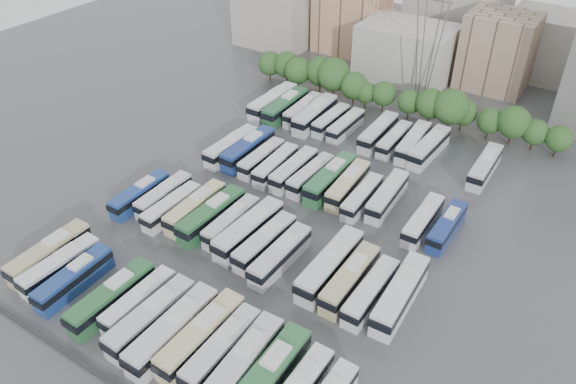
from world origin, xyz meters
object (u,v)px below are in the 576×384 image
Objects in this scene: bus_r1_s2 at (172,207)px; bus_r1_s11 at (350,279)px; bus_r1_s6 at (249,230)px; bus_r1_s10 at (330,265)px; bus_r0_s4 at (112,297)px; bus_r0_s6 at (151,318)px; bus_r2_s3 at (261,158)px; bus_r3_s8 at (394,140)px; bus_r0_s0 at (50,253)px; bus_r1_s7 at (265,242)px; bus_r1_s1 at (164,195)px; bus_r1_s5 at (232,222)px; bus_r0_s2 at (74,278)px; bus_r3_s13 at (485,166)px; bus_r1_s12 at (371,292)px; bus_r3_s7 at (378,132)px; bus_r1_s4 at (212,215)px; bus_r3_s3 at (315,114)px; bus_r2_s1 at (232,146)px; bus_r0_s7 at (173,330)px; bus_r3_s5 at (346,125)px; bus_r2_s8 at (348,185)px; bus_r2_s2 at (248,149)px; bus_r2_s6 at (311,175)px; bus_r2_s9 at (362,197)px; bus_r3_s0 at (273,102)px; bus_r2_s4 at (276,165)px; bus_r0_s11 at (267,378)px; bus_r1_s0 at (140,194)px; bus_r2_s5 at (294,169)px; bus_r1_s13 at (400,294)px; bus_r3_s4 at (331,120)px; bus_r3_s2 at (303,110)px; bus_r0_s1 at (60,266)px; electricity_pylon at (433,13)px; bus_r2_s10 at (387,196)px; bus_r1_s3 at (196,208)px; bus_r3_s10 at (429,147)px; bus_r2_s12 at (423,220)px; bus_r3_s1 at (285,106)px; bus_r2_s7 at (330,178)px.

bus_r1_s11 is at bearing 3.00° from bus_r1_s2.
bus_r1_s6 is 13.35m from bus_r1_s10.
bus_r0_s4 is 0.98× the size of bus_r0_s6.
bus_r3_s8 is at bearing 48.05° from bus_r2_s3.
bus_r1_s7 is (23.11, 17.81, -0.08)m from bus_r0_s0.
bus_r0_s0 is at bearing -101.00° from bus_r1_s1.
bus_r1_s5 is 1.03× the size of bus_r2_s3.
bus_r1_s10 is at bearing 34.97° from bus_r0_s2.
bus_r3_s13 is (16.51, -0.24, 0.17)m from bus_r3_s8.
bus_r3_s7 reaches higher than bus_r1_s12.
bus_r2_s3 is 0.91× the size of bus_r3_s13.
bus_r3_s3 reaches higher than bus_r1_s4.
bus_r2_s1 is (-9.75, 36.88, -0.03)m from bus_r0_s4.
bus_r0_s7 is (16.75, 0.30, 0.29)m from bus_r0_s2.
bus_r3_s5 is 0.90× the size of bus_r3_s13.
bus_r2_s8 is at bearing 71.93° from bus_r0_s4.
bus_r2_s2 is 1.12× the size of bus_r2_s6.
bus_r0_s6 is (13.21, 0.42, 0.19)m from bus_r0_s2.
bus_r3_s0 is (-29.56, 19.02, 0.42)m from bus_r2_s9.
bus_r1_s4 reaches higher than bus_r1_s1.
bus_r0_s4 is 1.11× the size of bus_r2_s4.
bus_r0_s11 is 1.23× the size of bus_r1_s2.
bus_r2_s8 reaches higher than bus_r3_s8.
bus_r0_s11 is at bearing -52.02° from bus_r1_s7.
bus_r1_s0 is at bearing -174.79° from bus_r1_s7.
bus_r2_s8 is at bearing 4.89° from bus_r2_s5.
bus_r0_s7 is 27.85m from bus_r1_s13.
bus_r3_s4 is at bearing 69.24° from bus_r2_s2.
bus_r1_s10 reaches higher than bus_r1_s11.
bus_r3_s0 is 6.72m from bus_r3_s2.
bus_r0_s1 reaches higher than bus_r3_s5.
bus_r2_s8 is at bearing -85.73° from electricity_pylon.
bus_r0_s2 is at bearing -150.19° from bus_r1_s12.
bus_r3_s7 is (22.97, 54.46, -0.01)m from bus_r0_s0.
bus_r2_s6 is at bearing -95.50° from electricity_pylon.
bus_r3_s13 reaches higher than bus_r2_s8.
bus_r2_s8 is 1.00× the size of bus_r2_s10.
bus_r3_s10 is (23.04, 35.77, 0.07)m from bus_r1_s3.
bus_r2_s5 is at bearing 51.86° from bus_r1_s1.
bus_r3_s10 is (-6.83, 19.91, 0.20)m from bus_r2_s12.
bus_r0_s7 is 58.20m from bus_r3_s2.
bus_r3_s7 is (19.55, 35.88, 0.22)m from bus_r1_s1.
bus_r0_s0 is 16.72m from bus_r1_s0.
bus_r2_s10 is 0.99× the size of bus_r3_s13.
bus_r3_s4 is at bearing 87.94° from bus_r2_s4.
bus_r1_s1 is at bearing -131.11° from bus_r2_s6.
bus_r3_s13 is at bearing -0.96° from bus_r3_s1.
bus_r1_s12 is 37.85m from bus_r3_s10.
bus_r1_s0 is 30.17m from bus_r2_s7.
bus_r1_s3 reaches higher than bus_r1_s7.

